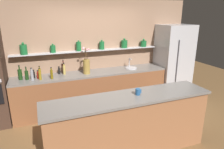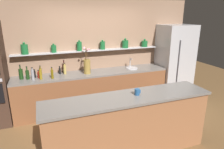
% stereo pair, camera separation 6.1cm
% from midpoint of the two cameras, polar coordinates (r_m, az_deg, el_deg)
% --- Properties ---
extents(ground_plane, '(12.00, 12.00, 0.00)m').
position_cam_midpoint_polar(ground_plane, '(4.10, 0.62, -16.46)').
color(ground_plane, brown).
extents(back_wall_unit, '(5.20, 0.28, 2.60)m').
position_cam_midpoint_polar(back_wall_unit, '(5.03, -6.10, 5.98)').
color(back_wall_unit, '#937056').
rests_on(back_wall_unit, ground_plane).
extents(back_counter_unit, '(3.63, 0.62, 0.92)m').
position_cam_midpoint_polar(back_counter_unit, '(4.91, -5.70, -4.56)').
color(back_counter_unit, brown).
rests_on(back_counter_unit, ground_plane).
extents(island_counter, '(2.74, 0.61, 1.02)m').
position_cam_midpoint_polar(island_counter, '(3.39, 4.28, -14.16)').
color(island_counter, '#99603D').
rests_on(island_counter, ground_plane).
extents(refrigerator, '(0.85, 0.73, 1.98)m').
position_cam_midpoint_polar(refrigerator, '(5.71, 16.74, 3.49)').
color(refrigerator, '#B7B7BC').
rests_on(refrigerator, ground_plane).
extents(flower_vase, '(0.17, 0.17, 0.62)m').
position_cam_midpoint_polar(flower_vase, '(4.64, -7.70, 2.53)').
color(flower_vase, olive).
rests_on(flower_vase, back_counter_unit).
extents(sink_fixture, '(0.30, 0.30, 0.25)m').
position_cam_midpoint_polar(sink_fixture, '(5.11, 5.07, 2.03)').
color(sink_fixture, '#B7B7BC').
rests_on(sink_fixture, back_counter_unit).
extents(bottle_oil_0, '(0.05, 0.05, 0.26)m').
position_cam_midpoint_polar(bottle_oil_0, '(4.47, -20.27, -0.09)').
color(bottle_oil_0, olive).
rests_on(bottle_oil_0, back_counter_unit).
extents(bottle_sauce_1, '(0.05, 0.05, 0.18)m').
position_cam_midpoint_polar(bottle_sauce_1, '(4.76, -15.23, 1.03)').
color(bottle_sauce_1, black).
rests_on(bottle_sauce_1, back_counter_unit).
extents(bottle_sauce_2, '(0.05, 0.05, 0.18)m').
position_cam_midpoint_polar(bottle_sauce_2, '(4.58, -20.74, -0.17)').
color(bottle_sauce_2, maroon).
rests_on(bottle_sauce_2, back_counter_unit).
extents(bottle_wine_3, '(0.07, 0.07, 0.32)m').
position_cam_midpoint_polar(bottle_wine_3, '(4.78, -14.04, 1.70)').
color(bottle_wine_3, '#380C0C').
rests_on(bottle_wine_3, back_counter_unit).
extents(bottle_wine_4, '(0.08, 0.08, 0.31)m').
position_cam_midpoint_polar(bottle_wine_4, '(4.64, -25.13, 0.04)').
color(bottle_wine_4, '#193814').
rests_on(bottle_wine_4, back_counter_unit).
extents(bottle_sauce_5, '(0.05, 0.05, 0.19)m').
position_cam_midpoint_polar(bottle_sauce_5, '(4.64, -21.77, 0.01)').
color(bottle_sauce_5, black).
rests_on(bottle_sauce_5, back_counter_unit).
extents(bottle_spirit_6, '(0.06, 0.06, 0.27)m').
position_cam_midpoint_polar(bottle_spirit_6, '(4.70, -13.88, 1.37)').
color(bottle_spirit_6, tan).
rests_on(bottle_spirit_6, back_counter_unit).
extents(bottle_wine_7, '(0.07, 0.07, 0.29)m').
position_cam_midpoint_polar(bottle_wine_7, '(4.58, -23.55, -0.12)').
color(bottle_wine_7, '#193814').
rests_on(bottle_wine_7, back_counter_unit).
extents(bottle_spirit_8, '(0.06, 0.06, 0.27)m').
position_cam_midpoint_polar(bottle_spirit_8, '(4.49, -22.26, -0.13)').
color(bottle_spirit_8, gray).
rests_on(bottle_spirit_8, back_counter_unit).
extents(bottle_oil_9, '(0.05, 0.05, 0.26)m').
position_cam_midpoint_polar(bottle_oil_9, '(4.45, -17.24, 0.10)').
color(bottle_oil_9, brown).
rests_on(bottle_oil_9, back_counter_unit).
extents(bottle_oil_10, '(0.05, 0.05, 0.23)m').
position_cam_midpoint_polar(bottle_oil_10, '(4.75, -20.28, 0.70)').
color(bottle_oil_10, olive).
rests_on(bottle_oil_10, back_counter_unit).
extents(coffee_mug, '(0.10, 0.08, 0.10)m').
position_cam_midpoint_polar(coffee_mug, '(3.22, 6.87, -4.91)').
color(coffee_mug, '#235184').
rests_on(coffee_mug, island_counter).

